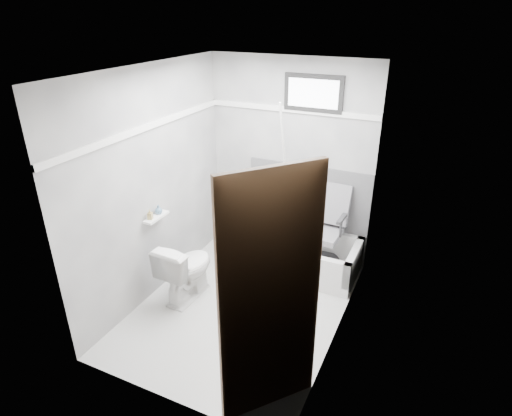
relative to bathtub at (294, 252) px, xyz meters
The scene contains 19 objects.
floor 0.98m from the bathtub, 103.89° to the right, with size 2.60×2.60×0.00m, color silver.
ceiling 2.39m from the bathtub, 103.89° to the right, with size 2.60×2.60×0.00m, color silver.
wall_back 1.08m from the bathtub, 121.87° to the left, with size 2.00×0.02×2.40m, color slate.
wall_front 2.45m from the bathtub, 95.89° to the right, with size 2.00×0.02×2.40m, color slate.
wall_left 1.83m from the bathtub, 142.91° to the right, with size 0.02×2.60×2.40m, color slate.
wall_right 1.56m from the bathtub, 50.38° to the right, with size 0.02×2.60×2.40m, color slate.
bathtub is the anchor object (origin of this frame).
office_chair 0.48m from the bathtub, ahead, with size 0.54×0.54×0.93m, color slate, non-canonical shape.
toilet 1.32m from the bathtub, 130.27° to the right, with size 0.39×0.69×0.68m, color white.
door 2.46m from the bathtub, 71.25° to the right, with size 0.78×0.78×2.00m, color #50321E, non-canonical shape.
window 1.84m from the bathtub, 86.78° to the left, with size 0.66×0.04×0.40m, color black, non-canonical shape.
backerboard 0.69m from the bathtub, 86.82° to the left, with size 1.50×0.02×0.78m, color #4C4C4F.
trim_back 1.67m from the bathtub, 122.79° to the left, with size 2.00×0.02×0.06m, color white.
trim_left 2.22m from the bathtub, 142.61° to the right, with size 0.02×2.60×0.06m, color white.
pole 0.87m from the bathtub, 143.64° to the left, with size 0.02×0.02×1.95m, color silver.
shelf 1.69m from the bathtub, 138.65° to the right, with size 0.10×0.32×0.03m, color white.
soap_bottle_a 1.78m from the bathtub, 136.74° to the right, with size 0.05×0.05×0.11m, color #A38E51.
soap_bottle_b 1.69m from the bathtub, 140.60° to the right, with size 0.08×0.08×0.10m, color slate.
faucet 0.65m from the bathtub, 141.67° to the left, with size 0.26×0.10×0.16m, color silver, non-canonical shape.
Camera 1 is at (1.66, -3.23, 2.87)m, focal length 30.00 mm.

